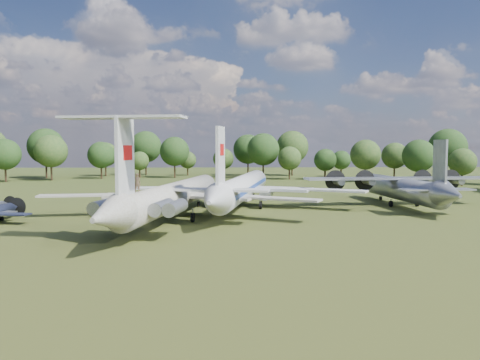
{
  "coord_description": "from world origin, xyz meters",
  "views": [
    {
      "loc": [
        9.63,
        -61.79,
        9.06
      ],
      "look_at": [
        11.86,
        -3.75,
        5.0
      ],
      "focal_mm": 35.0,
      "sensor_mm": 36.0,
      "label": 1
    }
  ],
  "objects_px": {
    "an12_transport": "(402,192)",
    "person_on_il62": "(137,183)",
    "tu104_jet": "(242,192)",
    "il62_airliner": "(175,201)"
  },
  "relations": [
    {
      "from": "an12_transport",
      "to": "person_on_il62",
      "type": "bearing_deg",
      "value": -149.11
    },
    {
      "from": "person_on_il62",
      "to": "tu104_jet",
      "type": "bearing_deg",
      "value": -118.78
    },
    {
      "from": "tu104_jet",
      "to": "an12_transport",
      "type": "relative_size",
      "value": 1.46
    },
    {
      "from": "an12_transport",
      "to": "person_on_il62",
      "type": "relative_size",
      "value": 17.7
    },
    {
      "from": "tu104_jet",
      "to": "person_on_il62",
      "type": "distance_m",
      "value": 26.42
    },
    {
      "from": "il62_airliner",
      "to": "an12_transport",
      "type": "bearing_deg",
      "value": 30.25
    },
    {
      "from": "tu104_jet",
      "to": "an12_transport",
      "type": "distance_m",
      "value": 24.73
    },
    {
      "from": "il62_airliner",
      "to": "person_on_il62",
      "type": "distance_m",
      "value": 13.44
    },
    {
      "from": "il62_airliner",
      "to": "person_on_il62",
      "type": "xyz_separation_m",
      "value": [
        -2.42,
        -12.81,
        3.27
      ]
    },
    {
      "from": "tu104_jet",
      "to": "person_on_il62",
      "type": "xyz_separation_m",
      "value": [
        -11.41,
        -23.62,
        3.17
      ]
    }
  ]
}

